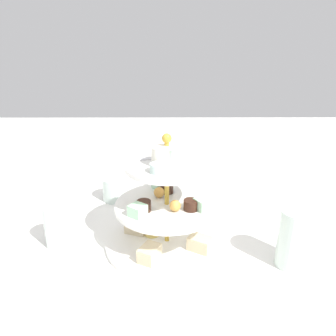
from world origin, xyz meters
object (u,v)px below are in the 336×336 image
Objects in this scene: tiered_serving_stand at (168,214)px; teacup_with_saucer at (163,183)px; water_glass_tall_right at (296,238)px; water_glass_mid_back at (59,226)px; water_glass_short_left at (115,189)px; butter_knife_right at (243,197)px.

tiered_serving_stand is 0.29m from teacup_with_saucer.
water_glass_tall_right reaches higher than water_glass_mid_back.
teacup_with_saucer is at bearing -156.74° from water_glass_short_left.
teacup_with_saucer is (-0.13, -0.06, -0.01)m from water_glass_short_left.
butter_knife_right is at bearing -152.70° from water_glass_mid_back.
water_glass_tall_right is 0.45m from teacup_with_saucer.
water_glass_mid_back reaches higher than butter_knife_right.
water_glass_mid_back reaches higher than teacup_with_saucer.
teacup_with_saucer is (0.01, -0.28, -0.05)m from tiered_serving_stand.
water_glass_mid_back is (0.50, -0.07, -0.01)m from water_glass_tall_right.
water_glass_short_left is (0.40, -0.30, -0.03)m from water_glass_tall_right.
water_glass_mid_back is (0.09, 0.23, 0.02)m from water_glass_short_left.
teacup_with_saucer is at bearing -52.71° from water_glass_tall_right.
water_glass_tall_right reaches higher than butter_knife_right.
water_glass_short_left is at bearing 23.26° from teacup_with_saucer.
butter_knife_right is (-0.22, -0.23, -0.08)m from tiered_serving_stand.
tiered_serving_stand is 4.11× the size of water_glass_short_left.
teacup_with_saucer is at bearing -128.58° from water_glass_mid_back.
water_glass_tall_right reaches higher than water_glass_short_left.
tiered_serving_stand is 0.27m from water_glass_short_left.
water_glass_tall_right is at bearing 163.89° from tiered_serving_stand.
tiered_serving_stand is 0.24m from water_glass_mid_back.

